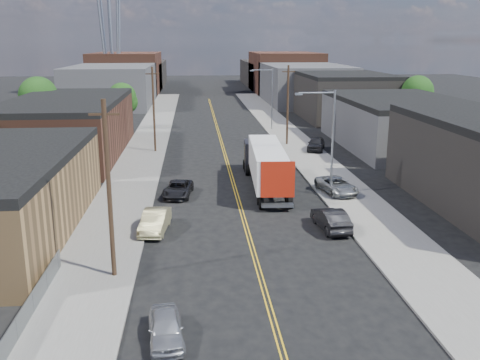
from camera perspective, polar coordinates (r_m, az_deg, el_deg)
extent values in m
plane|color=black|center=(79.36, -2.35, 5.27)|extent=(260.00, 260.00, 0.00)
cube|color=gold|center=(64.62, -1.72, 3.12)|extent=(0.32, 120.00, 0.01)
cube|color=slate|center=(64.78, -10.15, 2.99)|extent=(5.00, 140.00, 0.15)
cube|color=slate|center=(65.82, 6.58, 3.31)|extent=(5.00, 140.00, 0.15)
cube|color=#4E2B1F|center=(64.63, -17.90, 5.12)|extent=(12.00, 26.00, 6.00)
cube|color=black|center=(64.21, -18.13, 8.02)|extent=(12.00, 26.00, 0.60)
cube|color=navy|center=(43.58, 20.66, 1.36)|extent=(0.30, 20.00, 0.80)
cube|color=#3E3E41|center=(69.86, 16.63, 5.68)|extent=(14.00, 24.00, 5.50)
cube|color=black|center=(69.48, 16.81, 8.16)|extent=(14.00, 24.00, 0.60)
cube|color=black|center=(94.24, 10.91, 8.66)|extent=(14.00, 22.00, 7.00)
cube|color=black|center=(93.94, 11.02, 10.96)|extent=(14.00, 22.00, 0.60)
cube|color=#3E3E41|center=(114.75, -13.40, 9.81)|extent=(16.00, 30.00, 8.00)
cube|color=#3E3E41|center=(115.99, 6.86, 10.14)|extent=(16.00, 30.00, 8.00)
cube|color=#4E2B1F|center=(139.42, -11.97, 11.09)|extent=(16.00, 26.00, 10.00)
cube|color=#4E2B1F|center=(140.43, 4.78, 11.37)|extent=(16.00, 26.00, 10.00)
cube|color=black|center=(159.35, -11.10, 11.00)|extent=(16.00, 40.00, 7.00)
cube|color=black|center=(160.24, 3.55, 11.25)|extent=(16.00, 40.00, 7.00)
cylinder|color=gray|center=(129.55, -13.65, 15.18)|extent=(0.80, 0.80, 30.00)
cylinder|color=gray|center=(128.08, -14.57, 15.13)|extent=(1.94, 1.94, 29.98)
cylinder|color=gray|center=(127.57, -12.96, 15.23)|extent=(1.94, 1.94, 29.98)
cylinder|color=gray|center=(131.55, -14.32, 15.12)|extent=(1.94, 1.94, 29.98)
cylinder|color=gray|center=(131.06, -12.75, 15.22)|extent=(1.94, 1.94, 29.98)
cylinder|color=gray|center=(45.52, 9.85, 3.79)|extent=(0.18, 0.18, 9.00)
cylinder|color=gray|center=(44.56, 8.20, 9.21)|extent=(3.00, 0.12, 0.12)
cube|color=gray|center=(44.26, 6.28, 9.10)|extent=(0.60, 0.25, 0.18)
cylinder|color=gray|center=(79.51, 3.45, 8.55)|extent=(0.18, 0.18, 9.00)
cylinder|color=gray|center=(78.97, 2.40, 11.65)|extent=(3.00, 0.12, 0.12)
cube|color=gray|center=(78.80, 1.29, 11.58)|extent=(0.60, 0.25, 0.18)
cylinder|color=black|center=(29.67, -13.78, -1.25)|extent=(0.26, 0.26, 10.00)
cube|color=black|center=(28.83, -14.29, 6.81)|extent=(1.60, 0.12, 0.12)
cylinder|color=black|center=(63.88, -9.18, 7.35)|extent=(0.26, 0.26, 10.00)
cube|color=black|center=(63.50, -9.34, 11.11)|extent=(1.60, 0.12, 0.12)
cylinder|color=black|center=(67.72, 5.10, 7.88)|extent=(0.26, 0.26, 10.00)
cube|color=black|center=(67.36, 5.19, 11.43)|extent=(1.60, 0.12, 0.12)
cube|color=slate|center=(26.19, -22.72, -14.62)|extent=(0.02, 16.00, 1.20)
cube|color=slate|center=(25.92, -22.86, -13.46)|extent=(0.05, 16.00, 0.05)
cylinder|color=black|center=(76.76, -20.48, 5.75)|extent=(0.36, 0.36, 4.50)
sphere|color=black|center=(76.34, -20.72, 8.41)|extent=(5.04, 5.04, 5.04)
sphere|color=black|center=(76.56, -20.16, 7.80)|extent=(3.96, 3.96, 3.96)
sphere|color=black|center=(76.16, -21.12, 7.88)|extent=(3.60, 3.60, 3.60)
cylinder|color=black|center=(81.64, -12.36, 6.54)|extent=(0.36, 0.36, 3.75)
sphere|color=black|center=(81.29, -12.48, 8.64)|extent=(4.20, 4.20, 4.20)
sphere|color=black|center=(81.59, -12.00, 8.15)|extent=(3.30, 3.30, 3.30)
sphere|color=black|center=(81.02, -12.85, 8.22)|extent=(3.00, 3.00, 3.00)
cylinder|color=black|center=(85.80, 18.22, 6.70)|extent=(0.36, 0.36, 4.25)
sphere|color=black|center=(85.44, 18.40, 8.95)|extent=(4.76, 4.76, 4.76)
sphere|color=black|center=(86.02, 18.65, 8.40)|extent=(3.74, 3.74, 3.74)
sphere|color=black|center=(84.93, 18.16, 8.54)|extent=(3.40, 3.40, 3.40)
cube|color=silver|center=(46.75, 2.91, 1.90)|extent=(3.22, 12.15, 2.81)
cube|color=#9D1C0C|center=(40.97, 4.05, 0.05)|extent=(2.63, 0.25, 2.83)
cube|color=gray|center=(41.53, 4.00, -2.70)|extent=(2.50, 0.73, 0.25)
cube|color=black|center=(54.16, 1.83, 2.54)|extent=(2.67, 3.33, 3.11)
cylinder|color=black|center=(42.87, 3.71, -2.21)|extent=(2.65, 1.13, 1.00)
cylinder|color=black|center=(54.39, 1.82, 1.45)|extent=(2.55, 1.13, 1.00)
imported|color=#AFB1B5|center=(24.66, -7.93, -15.36)|extent=(1.87, 3.87, 1.27)
imported|color=#948D61|center=(37.67, -9.05, -4.36)|extent=(2.14, 4.78, 1.52)
imported|color=black|center=(45.91, -6.59, -0.95)|extent=(2.71, 4.86, 1.28)
imported|color=black|center=(38.15, 9.66, -4.13)|extent=(2.02, 4.77, 1.53)
imported|color=gray|center=(46.79, 10.26, -0.55)|extent=(3.24, 5.26, 1.36)
imported|color=black|center=(64.82, 8.11, 3.87)|extent=(3.21, 5.04, 1.60)
imported|color=black|center=(61.93, 2.29, 3.25)|extent=(2.37, 4.94, 1.36)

